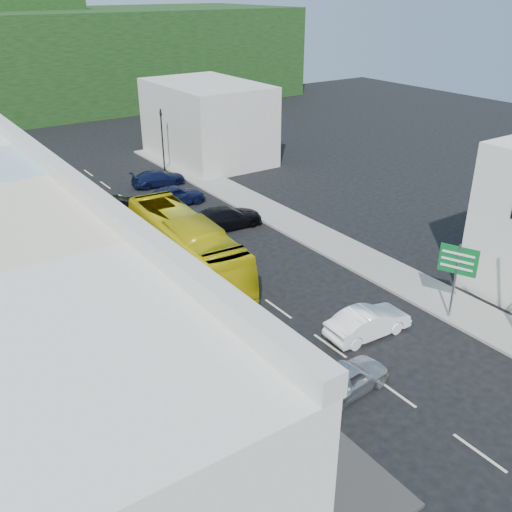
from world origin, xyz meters
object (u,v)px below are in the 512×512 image
(car_silver, at_px, (345,379))
(car_red, at_px, (213,348))
(car_white, at_px, (368,322))
(direction_sign, at_px, (454,283))
(traffic_signal, at_px, (163,141))
(pedestrian_left, at_px, (191,371))
(bus, at_px, (186,246))

(car_silver, distance_m, car_red, 5.84)
(car_white, relative_size, direction_sign, 1.09)
(car_silver, relative_size, car_white, 1.00)
(car_red, height_order, traffic_signal, traffic_signal)
(car_red, xyz_separation_m, pedestrian_left, (-1.78, -1.25, 0.30))
(traffic_signal, bearing_deg, direction_sign, 102.14)
(car_white, xyz_separation_m, traffic_signal, (3.77, 29.11, 2.02))
(car_red, bearing_deg, pedestrian_left, 123.53)
(car_silver, xyz_separation_m, car_red, (-3.23, 4.86, 0.00))
(car_white, height_order, car_red, same)
(traffic_signal, bearing_deg, bus, 78.58)
(bus, height_order, direction_sign, direction_sign)
(car_white, height_order, traffic_signal, traffic_signal)
(car_white, bearing_deg, traffic_signal, -4.59)
(bus, bearing_deg, traffic_signal, 71.67)
(car_silver, xyz_separation_m, car_white, (3.78, 2.55, 0.00))
(car_white, distance_m, traffic_signal, 29.42)
(car_white, height_order, pedestrian_left, pedestrian_left)
(car_red, height_order, pedestrian_left, pedestrian_left)
(bus, xyz_separation_m, direction_sign, (8.19, -11.95, 0.46))
(bus, distance_m, direction_sign, 14.50)
(bus, height_order, car_white, bus)
(car_silver, xyz_separation_m, pedestrian_left, (-5.01, 3.61, 0.30))
(bus, bearing_deg, pedestrian_left, -113.13)
(car_white, distance_m, pedestrian_left, 8.86)
(direction_sign, bearing_deg, traffic_signal, 67.78)
(bus, relative_size, pedestrian_left, 6.82)
(car_red, xyz_separation_m, direction_sign, (11.38, -3.55, 1.31))
(bus, bearing_deg, car_silver, -85.73)
(car_silver, relative_size, direction_sign, 1.09)
(bus, height_order, car_red, bus)
(car_red, distance_m, pedestrian_left, 2.20)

